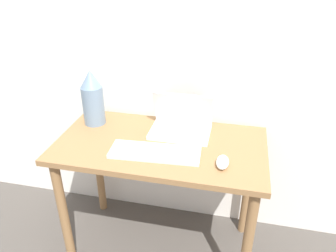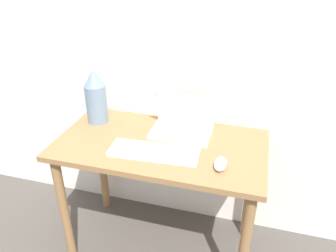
# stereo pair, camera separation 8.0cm
# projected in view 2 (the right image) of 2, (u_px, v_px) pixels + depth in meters

# --- Properties ---
(wall_back) EXTENTS (6.00, 0.05, 2.50)m
(wall_back) POSITION_uv_depth(u_px,v_px,m) (179.00, 28.00, 1.75)
(wall_back) COLOR white
(wall_back) RESTS_ON ground_plane
(desk) EXTENTS (1.08, 0.58, 0.74)m
(desk) POSITION_uv_depth(u_px,v_px,m) (161.00, 161.00, 1.75)
(desk) COLOR olive
(desk) RESTS_ON ground_plane
(laptop) EXTENTS (0.32, 0.22, 0.22)m
(laptop) POSITION_uv_depth(u_px,v_px,m) (182.00, 124.00, 1.77)
(laptop) COLOR white
(laptop) RESTS_ON desk
(keyboard) EXTENTS (0.45, 0.18, 0.02)m
(keyboard) POSITION_uv_depth(u_px,v_px,m) (153.00, 152.00, 1.59)
(keyboard) COLOR silver
(keyboard) RESTS_ON desk
(mouse) EXTENTS (0.06, 0.11, 0.04)m
(mouse) POSITION_uv_depth(u_px,v_px,m) (220.00, 164.00, 1.49)
(mouse) COLOR white
(mouse) RESTS_ON desk
(vase) EXTENTS (0.12, 0.12, 0.31)m
(vase) POSITION_uv_depth(u_px,v_px,m) (96.00, 96.00, 1.83)
(vase) COLOR slate
(vase) RESTS_ON desk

